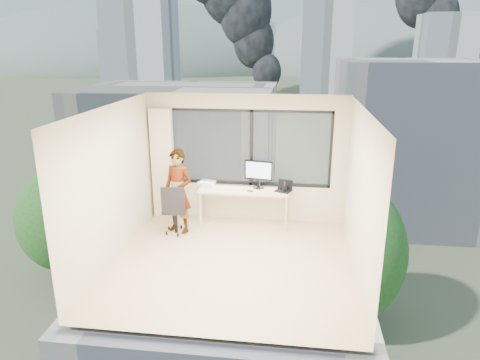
% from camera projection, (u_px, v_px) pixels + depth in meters
% --- Properties ---
extents(floor, '(4.00, 4.00, 0.01)m').
position_uv_depth(floor, '(232.00, 263.00, 7.38)').
color(floor, beige).
rests_on(floor, ground).
extents(ceiling, '(4.00, 4.00, 0.01)m').
position_uv_depth(ceiling, '(231.00, 108.00, 6.60)').
color(ceiling, white).
rests_on(ceiling, ground).
extents(wall_front, '(4.00, 0.01, 2.60)m').
position_uv_depth(wall_front, '(207.00, 244.00, 5.10)').
color(wall_front, beige).
rests_on(wall_front, ground).
extents(wall_left, '(0.01, 4.00, 2.60)m').
position_uv_depth(wall_left, '(112.00, 185.00, 7.24)').
color(wall_left, beige).
rests_on(wall_left, ground).
extents(wall_right, '(0.01, 4.00, 2.60)m').
position_uv_depth(wall_right, '(360.00, 195.00, 6.74)').
color(wall_right, beige).
rests_on(wall_right, ground).
extents(window_wall, '(3.30, 0.16, 1.55)m').
position_uv_depth(window_wall, '(249.00, 148.00, 8.81)').
color(window_wall, black).
rests_on(window_wall, ground).
extents(curtain, '(0.45, 0.14, 2.30)m').
position_uv_depth(curtain, '(163.00, 164.00, 9.03)').
color(curtain, beige).
rests_on(curtain, floor).
extents(desk, '(1.80, 0.60, 0.75)m').
position_uv_depth(desk, '(244.00, 207.00, 8.84)').
color(desk, '#D1AE8C').
rests_on(desk, floor).
extents(chair, '(0.57, 0.57, 1.01)m').
position_uv_depth(chair, '(175.00, 208.00, 8.41)').
color(chair, black).
rests_on(chair, floor).
extents(person, '(0.70, 0.57, 1.64)m').
position_uv_depth(person, '(178.00, 191.00, 8.38)').
color(person, '#2D2D33').
rests_on(person, floor).
extents(monitor, '(0.59, 0.22, 0.57)m').
position_uv_depth(monitor, '(259.00, 174.00, 8.74)').
color(monitor, black).
rests_on(monitor, desk).
extents(game_console, '(0.36, 0.32, 0.07)m').
position_uv_depth(game_console, '(207.00, 183.00, 8.99)').
color(game_console, white).
rests_on(game_console, desk).
extents(laptop, '(0.40, 0.41, 0.20)m').
position_uv_depth(laptop, '(283.00, 187.00, 8.58)').
color(laptop, black).
rests_on(laptop, desk).
extents(cellphone, '(0.13, 0.09, 0.01)m').
position_uv_depth(cellphone, '(250.00, 191.00, 8.61)').
color(cellphone, black).
rests_on(cellphone, desk).
extents(pen_cup, '(0.10, 0.10, 0.11)m').
position_uv_depth(pen_cup, '(285.00, 189.00, 8.56)').
color(pen_cup, black).
rests_on(pen_cup, desk).
extents(handbag, '(0.26, 0.15, 0.20)m').
position_uv_depth(handbag, '(285.00, 183.00, 8.77)').
color(handbag, '#0C493D').
rests_on(handbag, desk).
extents(exterior_ground, '(400.00, 400.00, 0.04)m').
position_uv_depth(exterior_ground, '(294.00, 107.00, 125.11)').
color(exterior_ground, '#515B3D').
rests_on(exterior_ground, ground).
extents(near_bldg_a, '(16.00, 12.00, 14.00)m').
position_uv_depth(near_bldg_a, '(182.00, 167.00, 38.97)').
color(near_bldg_a, beige).
rests_on(near_bldg_a, exterior_ground).
extents(near_bldg_b, '(14.00, 13.00, 16.00)m').
position_uv_depth(near_bldg_b, '(407.00, 143.00, 43.65)').
color(near_bldg_b, silver).
rests_on(near_bldg_b, exterior_ground).
extents(far_tower_a, '(14.00, 14.00, 28.00)m').
position_uv_depth(far_tower_a, '(143.00, 59.00, 101.58)').
color(far_tower_a, silver).
rests_on(far_tower_a, exterior_ground).
extents(far_tower_b, '(13.00, 13.00, 30.00)m').
position_uv_depth(far_tower_b, '(325.00, 53.00, 119.63)').
color(far_tower_b, silver).
rests_on(far_tower_b, exterior_ground).
extents(far_tower_c, '(15.00, 15.00, 26.00)m').
position_uv_depth(far_tower_c, '(443.00, 58.00, 134.59)').
color(far_tower_c, silver).
rests_on(far_tower_c, exterior_ground).
extents(far_tower_d, '(16.00, 14.00, 22.00)m').
position_uv_depth(far_tower_d, '(128.00, 62.00, 157.60)').
color(far_tower_d, silver).
rests_on(far_tower_d, exterior_ground).
extents(hill_a, '(288.00, 216.00, 90.00)m').
position_uv_depth(hill_a, '(137.00, 67.00, 329.14)').
color(hill_a, slate).
rests_on(hill_a, exterior_ground).
extents(hill_b, '(300.00, 220.00, 96.00)m').
position_uv_depth(hill_b, '(443.00, 69.00, 302.01)').
color(hill_b, slate).
rests_on(hill_b, exterior_ground).
extents(tree_a, '(7.00, 7.00, 8.00)m').
position_uv_depth(tree_a, '(67.00, 230.00, 33.16)').
color(tree_a, '#29541C').
rests_on(tree_a, exterior_ground).
extents(tree_b, '(7.60, 7.60, 9.00)m').
position_uv_depth(tree_b, '(341.00, 266.00, 26.76)').
color(tree_b, '#29541C').
rests_on(tree_b, exterior_ground).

